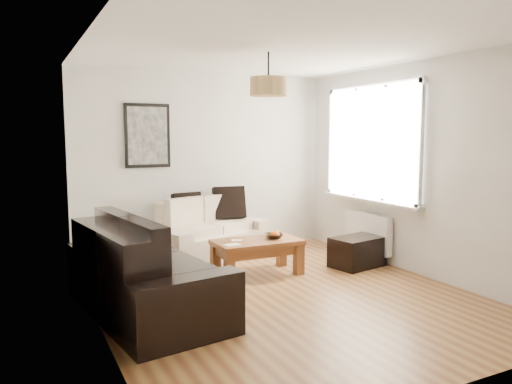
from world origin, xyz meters
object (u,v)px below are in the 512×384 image
coffee_table (257,257)px  ottoman (357,252)px  loveseat_cream (208,231)px  sofa_leather (146,269)px

coffee_table → ottoman: coffee_table is taller
loveseat_cream → sofa_leather: (-1.27, -1.67, 0.03)m
loveseat_cream → ottoman: size_ratio=2.36×
sofa_leather → ottoman: bearing=-89.6°
coffee_table → ottoman: (1.34, -0.25, -0.02)m
ottoman → sofa_leather: bearing=-171.4°
loveseat_cream → ottoman: 2.04m
sofa_leather → coffee_table: (1.54, 0.69, -0.22)m
ottoman → coffee_table: bearing=169.5°
sofa_leather → ottoman: (2.88, 0.44, -0.24)m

